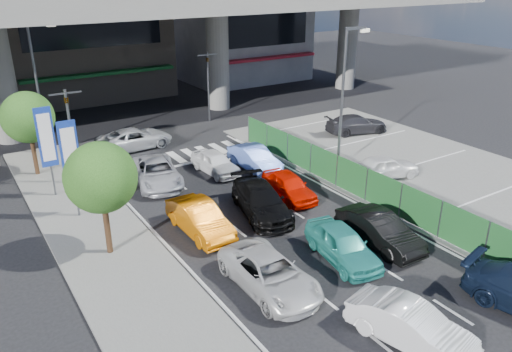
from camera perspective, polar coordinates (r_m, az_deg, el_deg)
ground at (r=21.12m, az=5.76°, el=-8.26°), size 120.00×120.00×0.00m
parking_lot at (r=29.66m, az=20.24°, el=-0.14°), size 12.00×28.00×0.06m
sidewalk_left at (r=21.46m, az=-16.29°, el=-8.42°), size 4.00×30.00×0.12m
fence_run at (r=24.63m, az=14.13°, el=-1.81°), size 0.16×22.00×1.80m
expressway at (r=37.88m, az=-15.89°, el=18.73°), size 64.00×14.00×10.75m
building_center at (r=48.50m, az=-19.91°, el=17.43°), size 14.00×10.90×15.00m
building_east at (r=53.81m, az=-1.97°, el=17.46°), size 12.00×10.90×12.00m
traffic_light_left at (r=27.43m, az=-20.66°, el=6.67°), size 1.60×1.24×5.20m
traffic_light_right at (r=37.78m, az=-5.55°, el=12.04°), size 1.60×1.24×5.20m
street_lamp_right at (r=28.05m, az=10.17°, el=9.85°), size 1.65×0.22×8.00m
street_lamp_left at (r=33.00m, az=-23.54°, el=10.24°), size 1.65×0.22×8.00m
signboard_near at (r=23.73m, az=-20.45°, el=2.12°), size 0.80×0.14×4.70m
signboard_far at (r=26.47m, az=-22.82°, el=3.82°), size 0.80×0.14×4.70m
tree_near at (r=20.00m, az=-17.32°, el=-0.20°), size 2.80×2.80×4.80m
tree_far at (r=29.70m, az=-24.64°, el=6.09°), size 2.80×2.80×4.80m
hatch_white_back_mid at (r=16.68m, az=17.26°, el=-16.00°), size 2.38×4.24×1.32m
sedan_white_mid_left at (r=18.31m, az=1.56°, el=-11.07°), size 2.15×4.61×1.28m
taxi_teal_mid at (r=20.26m, az=9.87°, el=-7.71°), size 2.26×4.21×1.36m
hatch_black_mid_right at (r=21.59m, az=13.92°, el=-6.01°), size 1.59×4.23×1.38m
taxi_orange_left at (r=22.01m, az=-6.45°, el=-4.87°), size 1.52×4.21×1.38m
sedan_black_mid at (r=23.53m, az=0.59°, el=-2.83°), size 3.01×5.08×1.38m
taxi_orange_right at (r=25.29m, az=3.77°, el=-1.12°), size 1.87×3.89×1.28m
wagon_silver_front_left at (r=27.35m, az=-11.26°, el=0.40°), size 3.10×5.10×1.32m
sedan_white_front_mid at (r=28.43m, az=-4.68°, el=1.56°), size 1.70×3.74×1.24m
kei_truck_front_right at (r=28.78m, az=-0.16°, el=2.01°), size 1.43×4.08×1.34m
crossing_wagon_silver at (r=33.17m, az=-13.67°, el=4.18°), size 4.96×2.53×1.34m
parked_sedan_white at (r=28.40m, az=14.56°, el=1.04°), size 4.05×2.41×1.29m
parked_sedan_dgrey at (r=35.96m, az=11.42°, el=5.85°), size 4.73×2.85×1.28m
traffic_cone at (r=26.86m, az=11.18°, el=-0.50°), size 0.51×0.51×0.77m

